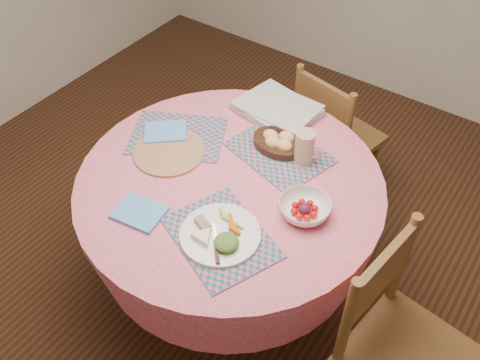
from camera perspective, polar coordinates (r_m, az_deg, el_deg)
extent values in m
plane|color=#331C0F|center=(2.71, -0.88, -11.30)|extent=(4.00, 4.00, 0.00)
cylinder|color=pink|center=(2.15, -1.09, -0.40)|extent=(1.24, 1.24, 0.04)
cone|color=pink|center=(2.27, -1.03, -3.42)|extent=(1.24, 1.24, 0.30)
cylinder|color=black|center=(2.53, -0.94, -8.53)|extent=(0.14, 0.14, 0.44)
cylinder|color=black|center=(2.69, -0.89, -10.94)|extent=(0.56, 0.56, 0.06)
cube|color=brown|center=(2.12, 17.42, -17.67)|extent=(0.46, 0.48, 0.04)
cylinder|color=brown|center=(2.42, 14.97, -15.08)|extent=(0.04, 0.04, 0.44)
cylinder|color=brown|center=(1.85, 11.29, -14.83)|extent=(0.04, 0.04, 0.49)
cylinder|color=brown|center=(2.05, 16.90, -8.22)|extent=(0.04, 0.04, 0.49)
cube|color=brown|center=(1.86, 14.80, -9.70)|extent=(0.08, 0.35, 0.23)
cube|color=brown|center=(2.91, 10.36, 4.54)|extent=(0.46, 0.45, 0.04)
cylinder|color=brown|center=(3.08, 13.95, 1.46)|extent=(0.04, 0.04, 0.40)
cylinder|color=brown|center=(3.21, 9.42, 4.37)|extent=(0.04, 0.04, 0.40)
cylinder|color=brown|center=(2.89, 10.38, -1.33)|extent=(0.04, 0.04, 0.40)
cylinder|color=brown|center=(3.03, 5.73, 1.87)|extent=(0.04, 0.04, 0.40)
cylinder|color=brown|center=(2.59, 11.32, 4.95)|extent=(0.04, 0.04, 0.45)
cylinder|color=brown|center=(2.74, 6.10, 8.17)|extent=(0.04, 0.04, 0.45)
cube|color=brown|center=(2.61, 8.86, 8.14)|extent=(0.32, 0.09, 0.21)
cube|color=#126768|center=(1.93, -2.04, -6.10)|extent=(0.49, 0.43, 0.01)
cube|color=#126768|center=(2.34, -6.68, 4.72)|extent=(0.49, 0.45, 0.01)
cube|color=#126768|center=(2.25, 4.21, 2.99)|extent=(0.46, 0.39, 0.01)
cylinder|color=olive|center=(2.26, -7.57, 2.95)|extent=(0.30, 0.30, 0.01)
cube|color=#5598DA|center=(2.04, -10.70, -3.45)|extent=(0.20, 0.16, 0.01)
cube|color=#5598DA|center=(2.36, -7.96, 5.11)|extent=(0.23, 0.22, 0.01)
cylinder|color=white|center=(1.93, -2.13, -5.81)|extent=(0.29, 0.29, 0.01)
ellipsoid|color=#366021|center=(1.88, -0.86, -6.34)|extent=(0.12, 0.12, 0.04)
cylinder|color=beige|center=(1.89, -3.57, -6.56)|extent=(0.09, 0.09, 0.02)
cube|color=#815F4A|center=(1.93, -4.32, -5.26)|extent=(0.07, 0.06, 0.02)
cube|color=silver|center=(1.90, -2.19, -6.44)|extent=(0.11, 0.12, 0.00)
cylinder|color=black|center=(2.27, 4.13, 3.92)|extent=(0.23, 0.23, 0.03)
ellipsoid|color=tan|center=(2.26, 3.31, 4.99)|extent=(0.07, 0.06, 0.05)
ellipsoid|color=tan|center=(2.25, 5.01, 4.81)|extent=(0.07, 0.06, 0.05)
ellipsoid|color=tan|center=(2.21, 4.78, 3.94)|extent=(0.07, 0.06, 0.05)
ellipsoid|color=tan|center=(2.23, 3.54, 4.29)|extent=(0.07, 0.06, 0.05)
cylinder|color=tan|center=(2.17, 6.90, 3.48)|extent=(0.08, 0.08, 0.15)
torus|color=tan|center=(2.16, 7.89, 3.04)|extent=(0.07, 0.01, 0.07)
imported|color=white|center=(2.00, 6.92, -3.05)|extent=(0.26, 0.26, 0.06)
sphere|color=red|center=(1.99, 7.89, -3.68)|extent=(0.03, 0.03, 0.03)
sphere|color=red|center=(2.01, 8.00, -3.04)|extent=(0.03, 0.03, 0.03)
sphere|color=red|center=(2.03, 7.47, -2.50)|extent=(0.03, 0.03, 0.03)
sphere|color=red|center=(2.03, 6.61, -2.37)|extent=(0.03, 0.03, 0.03)
sphere|color=red|center=(2.02, 5.92, -2.71)|extent=(0.03, 0.03, 0.03)
sphere|color=red|center=(2.00, 5.79, -3.35)|extent=(0.03, 0.03, 0.03)
sphere|color=red|center=(1.98, 6.32, -3.90)|extent=(0.03, 0.03, 0.03)
sphere|color=red|center=(1.98, 7.20, -4.04)|extent=(0.03, 0.03, 0.03)
sphere|color=#47142C|center=(2.00, 6.91, -3.13)|extent=(0.05, 0.05, 0.05)
cube|color=silver|center=(2.45, 3.91, 7.58)|extent=(0.39, 0.33, 0.03)
cube|color=silver|center=(2.43, 4.34, 7.81)|extent=(0.33, 0.26, 0.01)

